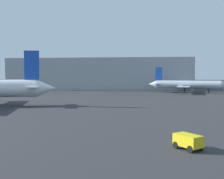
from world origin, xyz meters
TOP-DOWN VIEW (x-y plane):
  - airplane_far_left at (16.38, 93.03)m, footprint 27.01×23.01m
  - baggage_cart at (6.64, 18.10)m, footprint 2.53×2.68m
  - terminal_building at (-16.46, 112.10)m, footprint 73.33×21.59m

SIDE VIEW (x-z plane):
  - baggage_cart at x=6.64m, z-range 0.11..1.41m
  - airplane_far_left at x=16.38m, z-range -1.60..7.15m
  - terminal_building at x=-16.46m, z-range 0.00..12.63m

